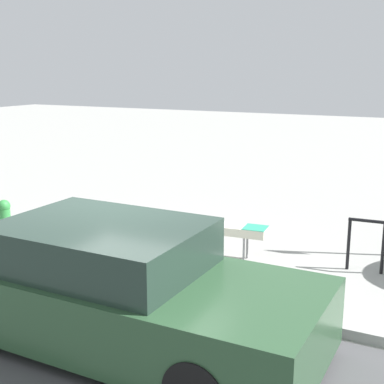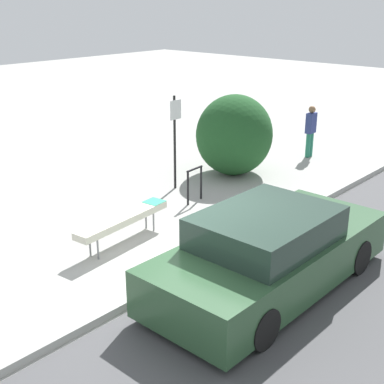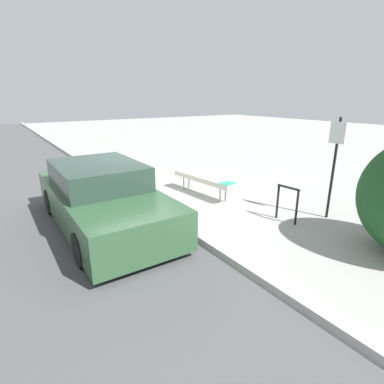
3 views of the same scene
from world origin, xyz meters
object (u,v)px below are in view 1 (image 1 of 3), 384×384
Objects in this scene: bench at (201,226)px; fire_hydrant at (5,219)px; bike_rack at (366,240)px; parked_car_near at (115,289)px.

bench is 3.53m from fire_hydrant.
bike_rack is 4.09m from parked_car_near.
bike_rack is at bearing 4.23° from bench.
fire_hydrant reaches higher than bench.
parked_car_near is (0.44, -3.05, 0.15)m from bench.
parked_car_near is at bearing -87.52° from bench.
bench is 2.73× the size of bike_rack.
bench is 2.94× the size of fire_hydrant.
bike_rack reaches higher than fire_hydrant.
fire_hydrant is 0.17× the size of parked_car_near.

